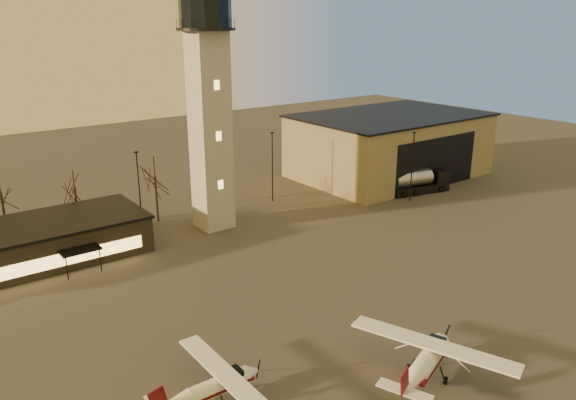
% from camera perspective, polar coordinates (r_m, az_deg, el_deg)
% --- Properties ---
extents(ground, '(220.00, 220.00, 0.00)m').
position_cam_1_polar(ground, '(50.93, 9.89, -12.17)').
color(ground, '#3E3C39').
rests_on(ground, ground).
extents(control_tower, '(6.80, 6.80, 32.60)m').
position_cam_1_polar(control_tower, '(68.59, -8.04, 10.25)').
color(control_tower, '#A5A39C').
rests_on(control_tower, ground).
extents(hangar, '(30.60, 20.60, 10.30)m').
position_cam_1_polar(hangar, '(95.81, 10.25, 5.54)').
color(hangar, '#8E815D').
rests_on(hangar, ground).
extents(terminal, '(25.40, 12.20, 4.30)m').
position_cam_1_polar(terminal, '(66.64, -25.13, -4.18)').
color(terminal, black).
rests_on(terminal, ground).
extents(light_poles, '(58.50, 12.25, 10.14)m').
position_cam_1_polar(light_poles, '(71.93, -7.71, 1.73)').
color(light_poles, black).
rests_on(light_poles, ground).
extents(tree_row, '(37.20, 9.20, 8.80)m').
position_cam_1_polar(tree_row, '(73.91, -20.52, 1.59)').
color(tree_row, black).
rests_on(tree_row, ground).
extents(cessna_front, '(10.20, 12.43, 3.50)m').
position_cam_1_polar(cessna_front, '(44.50, 14.20, -15.52)').
color(cessna_front, white).
rests_on(cessna_front, ground).
extents(cessna_rear, '(8.72, 11.03, 3.05)m').
position_cam_1_polar(cessna_rear, '(41.11, -6.88, -18.41)').
color(cessna_rear, white).
rests_on(cessna_rear, ground).
extents(fuel_truck, '(10.03, 4.79, 3.59)m').
position_cam_1_polar(fuel_truck, '(87.50, 13.11, 1.64)').
color(fuel_truck, black).
rests_on(fuel_truck, ground).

